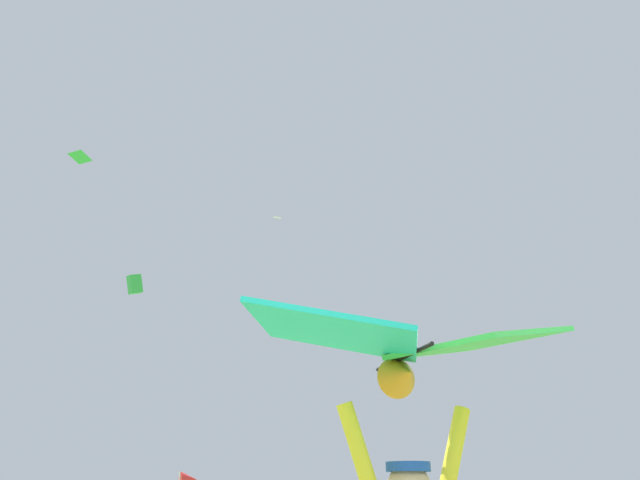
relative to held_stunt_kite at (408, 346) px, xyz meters
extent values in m
cylinder|color=#1E47AD|center=(0.01, 0.09, -0.64)|extent=(0.27, 0.27, 0.05)
cylinder|color=yellow|center=(0.28, 0.05, -0.62)|extent=(0.29, 0.13, 0.62)
cylinder|color=yellow|center=(-0.25, 0.12, -0.62)|extent=(0.29, 0.13, 0.62)
cylinder|color=black|center=(0.01, 0.09, -0.05)|extent=(0.13, 0.75, 0.02)
cube|color=green|center=(0.44, -0.09, 0.04)|extent=(1.07, 0.98, 0.22)
cube|color=#19B2AD|center=(-0.45, 0.04, 0.04)|extent=(1.15, 1.11, 0.22)
cone|color=orange|center=(0.01, 0.09, -0.15)|extent=(0.26, 0.23, 0.24)
pyramid|color=green|center=(-1.66, 26.17, 14.88)|extent=(0.92, 0.94, 0.33)
pyramid|color=white|center=(9.75, 28.27, 14.65)|extent=(0.67, 0.66, 0.24)
cube|color=green|center=(1.35, 23.17, 7.64)|extent=(0.76, 0.69, 0.96)
cone|color=red|center=(0.66, 7.75, -0.55)|extent=(0.28, 0.24, 0.24)
camera|label=1|loc=(-1.90, -2.88, -0.78)|focal=34.09mm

